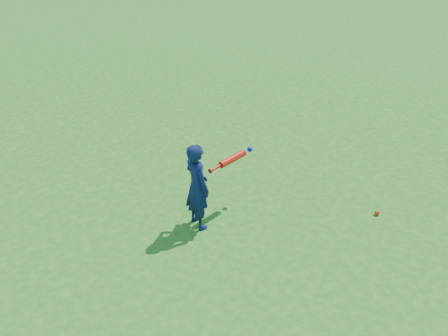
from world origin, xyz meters
The scene contains 4 objects.
ground centered at (0.00, 0.00, 0.00)m, with size 80.00×80.00×0.00m, color #226919.
child centered at (0.55, 0.43, 0.58)m, with size 0.43×0.28×1.17m, color #0D1740.
ground_ball_red centered at (2.86, -0.20, 0.03)m, with size 0.07×0.07×0.07m, color red.
bat_swing centered at (1.14, 0.68, 0.75)m, with size 0.75×0.43×0.09m.
Camera 1 is at (-0.95, -4.61, 3.89)m, focal length 40.00 mm.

